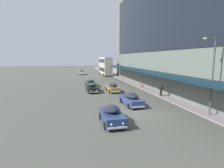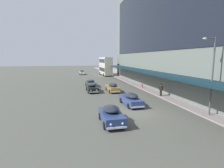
# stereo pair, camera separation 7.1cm
# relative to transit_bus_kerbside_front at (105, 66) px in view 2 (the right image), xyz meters

# --- Properties ---
(ground) EXTENTS (240.00, 240.00, 0.00)m
(ground) POSITION_rel_transit_bus_kerbside_front_xyz_m (-4.29, -41.79, -3.32)
(ground) COLOR #4E4F47
(sidewalk_kerb) EXTENTS (10.00, 180.00, 0.15)m
(sidewalk_kerb) POSITION_rel_transit_bus_kerbside_front_xyz_m (6.71, -41.79, -3.25)
(sidewalk_kerb) COLOR gray
(sidewalk_kerb) RESTS_ON ground
(transit_bus_kerbside_front) EXTENTS (3.08, 10.22, 6.16)m
(transit_bus_kerbside_front) POSITION_rel_transit_bus_kerbside_front_xyz_m (0.00, 0.00, 0.00)
(transit_bus_kerbside_front) COLOR beige
(transit_bus_kerbside_front) RESTS_ON ground
(sedan_lead_near) EXTENTS (1.83, 4.97, 1.62)m
(sedan_lead_near) POSITION_rel_transit_bus_kerbside_front_xyz_m (-7.85, 4.69, -2.53)
(sedan_lead_near) COLOR beige
(sedan_lead_near) RESTS_ON ground
(sedan_lead_mid) EXTENTS (2.08, 4.32, 1.45)m
(sedan_lead_mid) POSITION_rel_transit_bus_kerbside_front_xyz_m (-7.42, -22.70, -2.60)
(sedan_lead_mid) COLOR #263F20
(sedan_lead_mid) RESTS_ON ground
(sedan_oncoming_rear) EXTENTS (1.98, 4.93, 1.59)m
(sedan_oncoming_rear) POSITION_rel_transit_bus_kerbside_front_xyz_m (-3.93, -38.64, -2.54)
(sedan_oncoming_rear) COLOR navy
(sedan_oncoming_rear) RESTS_ON ground
(sedan_far_back) EXTENTS (1.95, 4.97, 1.53)m
(sedan_far_back) POSITION_rel_transit_bus_kerbside_front_xyz_m (-7.75, -28.41, -2.57)
(sedan_far_back) COLOR black
(sedan_far_back) RESTS_ON ground
(sedan_trailing_mid) EXTENTS (1.82, 4.98, 1.54)m
(sedan_trailing_mid) POSITION_rel_transit_bus_kerbside_front_xyz_m (-4.19, -29.19, -2.56)
(sedan_trailing_mid) COLOR olive
(sedan_trailing_mid) RESTS_ON ground
(sedan_second_near) EXTENTS (1.93, 4.28, 1.59)m
(sedan_second_near) POSITION_rel_transit_bus_kerbside_front_xyz_m (-7.70, -44.13, -2.54)
(sedan_second_near) COLOR navy
(sedan_second_near) RESTS_ON ground
(pedestrian_at_kerb) EXTENTS (0.46, 0.47, 1.86)m
(pedestrian_at_kerb) POSITION_rel_transit_bus_kerbside_front_xyz_m (2.18, -35.07, -2.14)
(pedestrian_at_kerb) COLOR black
(pedestrian_at_kerb) RESTS_ON sidewalk_kerb
(street_lamp) EXTENTS (1.50, 0.28, 7.85)m
(street_lamp) POSITION_rel_transit_bus_kerbside_front_xyz_m (2.46, -44.50, 1.33)
(street_lamp) COLOR #4C4C51
(street_lamp) RESTS_ON sidewalk_kerb
(fire_hydrant) EXTENTS (0.20, 0.40, 0.70)m
(fire_hydrant) POSITION_rel_transit_bus_kerbside_front_xyz_m (2.39, -27.09, -2.83)
(fire_hydrant) COLOR red
(fire_hydrant) RESTS_ON sidewalk_kerb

